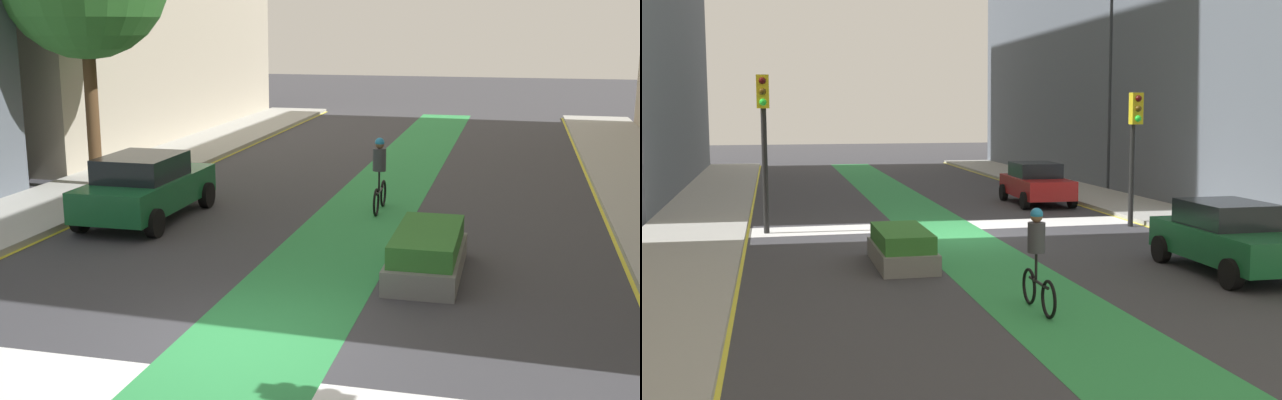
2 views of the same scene
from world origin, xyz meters
TOP-DOWN VIEW (x-y plane):
  - ground_plane at (0.00, 0.00)m, footprint 120.00×120.00m
  - bike_lane_paint at (0.33, 0.00)m, footprint 2.40×60.00m
  - car_green_left_far at (-4.59, 6.30)m, footprint 2.02×4.20m
  - cyclist_in_lane at (0.62, 8.41)m, footprint 0.32×1.73m
  - median_planter at (2.33, 3.76)m, footprint 1.27×2.98m

SIDE VIEW (x-z plane):
  - ground_plane at x=0.00m, z-range 0.00..0.00m
  - bike_lane_paint at x=0.33m, z-range 0.00..0.01m
  - median_planter at x=2.33m, z-range -0.02..0.83m
  - car_green_left_far at x=-4.59m, z-range 0.02..1.59m
  - cyclist_in_lane at x=0.62m, z-range 0.04..1.90m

